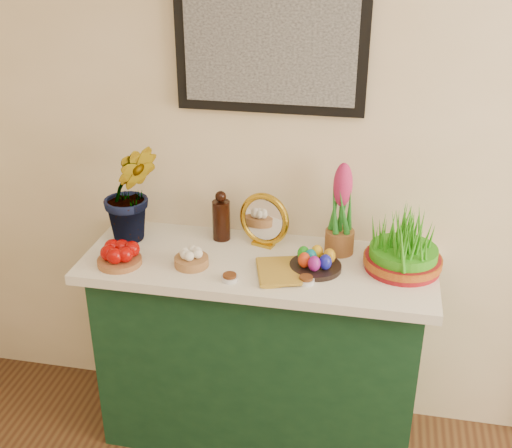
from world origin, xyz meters
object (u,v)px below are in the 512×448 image
at_px(hyacinth_green, 130,177).
at_px(wheatgrass_sabzeh, 404,244).
at_px(mirror, 264,220).
at_px(book, 258,272).
at_px(sideboard, 258,354).

xyz_separation_m(hyacinth_green, wheatgrass_sabzeh, (1.11, -0.04, -0.17)).
bearing_deg(mirror, book, -84.52).
relative_size(sideboard, wheatgrass_sabzeh, 4.31).
xyz_separation_m(sideboard, hyacinth_green, (-0.55, 0.08, 0.74)).
distance_m(hyacinth_green, book, 0.66).
distance_m(sideboard, hyacinth_green, 0.93).
distance_m(sideboard, mirror, 0.59).
distance_m(mirror, book, 0.28).
height_order(mirror, book, mirror).
bearing_deg(wheatgrass_sabzeh, hyacinth_green, 177.94).
relative_size(hyacinth_green, book, 2.65).
bearing_deg(hyacinth_green, mirror, -18.03).
bearing_deg(sideboard, book, -80.22).
height_order(book, wheatgrass_sabzeh, wheatgrass_sabzeh).
bearing_deg(sideboard, mirror, 91.54).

